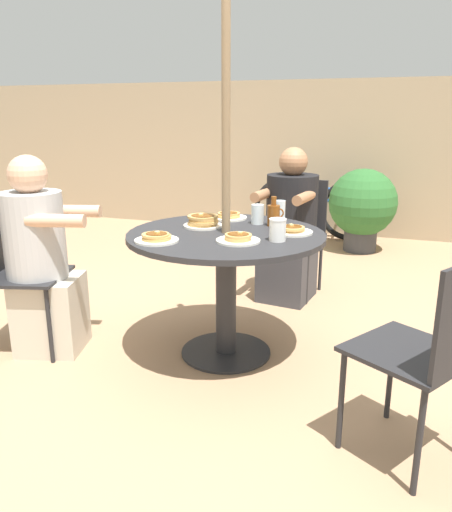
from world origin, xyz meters
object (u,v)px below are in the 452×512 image
object	(u,v)px
diner_north	(42,264)
pancake_plate_a	(292,230)
pancake_plate_c	(157,238)
diner_south	(290,232)
patio_chair_south	(297,228)
coffee_cup	(278,230)
patio_chair_north	(13,267)
patio_chair_east	(429,347)
pancake_plate_b	(229,216)
bicycle	(316,208)
patio_table	(226,258)
pancake_plate_e	(203,221)
pancake_plate_d	(238,239)
potted_shrub	(363,205)
drinking_glass_b	(257,214)
drinking_glass_a	(280,210)
syrup_bottle	(274,215)

from	to	relation	value
diner_north	pancake_plate_a	distance (m)	1.41
pancake_plate_c	diner_north	bearing A→B (deg)	178.17
pancake_plate_a	diner_south	bearing A→B (deg)	101.82
patio_chair_south	coffee_cup	world-z (taller)	patio_chair_south
patio_chair_north	pancake_plate_c	world-z (taller)	patio_chair_north
patio_chair_east	pancake_plate_b	xyz separation A→B (m)	(-1.12, 1.02, 0.23)
patio_chair_south	pancake_plate_c	bearing A→B (deg)	81.70
patio_chair_north	bicycle	distance (m)	3.49
patio_table	patio_chair_south	size ratio (longest dim) A/B	1.25
pancake_plate_a	pancake_plate_e	bearing A→B (deg)	-179.43
patio_table	coffee_cup	distance (m)	0.38
patio_chair_east	pancake_plate_d	world-z (taller)	patio_chair_east
patio_table	pancake_plate_e	world-z (taller)	pancake_plate_e
pancake_plate_c	potted_shrub	distance (m)	3.01
patio_chair_east	bicycle	size ratio (longest dim) A/B	0.62
patio_table	pancake_plate_e	xyz separation A→B (m)	(-0.17, 0.10, 0.17)
patio_chair_north	diner_south	xyz separation A→B (m)	(1.31, 1.34, 0.00)
pancake_plate_a	patio_table	bearing A→B (deg)	-162.67
diner_south	coffee_cup	bearing A→B (deg)	106.13
patio_chair_north	patio_chair_east	bearing A→B (deg)	66.03
patio_chair_north	pancake_plate_d	bearing A→B (deg)	81.18
drinking_glass_b	drinking_glass_a	bearing A→B (deg)	54.73
pancake_plate_b	pancake_plate_e	xyz separation A→B (m)	(-0.07, -0.26, 0.02)
diner_south	drinking_glass_b	size ratio (longest dim) A/B	9.80
pancake_plate_e	potted_shrub	xyz separation A→B (m)	(0.74, 2.48, -0.28)
patio_chair_north	syrup_bottle	world-z (taller)	syrup_bottle
drinking_glass_b	patio_chair_east	bearing A→B (deg)	-45.43
patio_table	patio_chair_east	size ratio (longest dim) A/B	1.25
patio_table	patio_chair_north	size ratio (longest dim) A/B	1.25
diner_north	bicycle	bearing A→B (deg)	146.56
pancake_plate_a	pancake_plate_d	world-z (taller)	pancake_plate_d
patio_chair_north	patio_chair_south	distance (m)	2.01
pancake_plate_b	syrup_bottle	xyz separation A→B (m)	(0.31, -0.12, 0.05)
pancake_plate_a	drinking_glass_b	bearing A→B (deg)	144.72
patio_chair_south	syrup_bottle	xyz separation A→B (m)	(0.03, -0.94, 0.28)
patio_chair_north	pancake_plate_e	bearing A→B (deg)	97.60
coffee_cup	pancake_plate_c	bearing A→B (deg)	-160.42
diner_south	pancake_plate_b	distance (m)	0.74
syrup_bottle	drinking_glass_a	bearing A→B (deg)	90.92
diner_south	drinking_glass_b	world-z (taller)	diner_south
diner_north	pancake_plate_c	distance (m)	0.77
pancake_plate_d	pancake_plate_e	bearing A→B (deg)	137.00
pancake_plate_e	drinking_glass_b	size ratio (longest dim) A/B	1.97
drinking_glass_b	potted_shrub	world-z (taller)	drinking_glass_b
drinking_glass_a	potted_shrub	distance (m)	2.22
diner_north	potted_shrub	distance (m)	3.26
pancake_plate_e	potted_shrub	size ratio (longest dim) A/B	0.27
pancake_plate_e	coffee_cup	xyz separation A→B (m)	(0.48, -0.19, 0.03)
diner_south	pancake_plate_c	bearing A→B (deg)	80.70
patio_chair_east	pancake_plate_c	world-z (taller)	patio_chair_east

